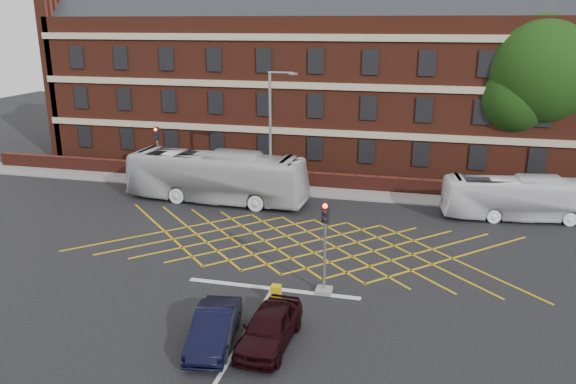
% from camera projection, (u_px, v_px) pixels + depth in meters
% --- Properties ---
extents(ground, '(120.00, 120.00, 0.00)m').
position_uv_depth(ground, '(291.00, 259.00, 28.63)').
color(ground, black).
rests_on(ground, ground).
extents(victorian_building, '(51.00, 12.17, 20.40)m').
position_uv_depth(victorian_building, '(356.00, 69.00, 46.72)').
color(victorian_building, '#542215').
rests_on(victorian_building, ground).
extents(boundary_wall, '(56.00, 0.50, 1.10)m').
position_uv_depth(boundary_wall, '(334.00, 181.00, 40.54)').
color(boundary_wall, '#4C1B14').
rests_on(boundary_wall, ground).
extents(far_pavement, '(60.00, 3.00, 0.12)m').
position_uv_depth(far_pavement, '(331.00, 191.00, 39.76)').
color(far_pavement, slate).
rests_on(far_pavement, ground).
extents(box_junction_hatching, '(8.22, 8.22, 0.02)m').
position_uv_depth(box_junction_hatching, '(300.00, 244.00, 30.49)').
color(box_junction_hatching, '#CC990C').
rests_on(box_junction_hatching, ground).
extents(stop_line, '(8.00, 0.30, 0.02)m').
position_uv_depth(stop_line, '(273.00, 289.00, 25.38)').
color(stop_line, silver).
rests_on(stop_line, ground).
extents(centre_line, '(0.15, 14.00, 0.02)m').
position_uv_depth(centre_line, '(222.00, 372.00, 19.34)').
color(centre_line, silver).
rests_on(centre_line, ground).
extents(bus_left, '(12.31, 3.44, 3.40)m').
position_uv_depth(bus_left, '(217.00, 177.00, 37.34)').
color(bus_left, silver).
rests_on(bus_left, ground).
extents(bus_right, '(9.73, 3.43, 2.65)m').
position_uv_depth(bus_right, '(523.00, 198.00, 34.03)').
color(bus_right, white).
rests_on(bus_right, ground).
extents(car_navy, '(2.04, 4.27, 1.35)m').
position_uv_depth(car_navy, '(214.00, 328.00, 20.84)').
color(car_navy, black).
rests_on(car_navy, ground).
extents(car_maroon, '(1.89, 4.29, 1.44)m').
position_uv_depth(car_maroon, '(269.00, 327.00, 20.81)').
color(car_maroon, black).
rests_on(car_maroon, ground).
extents(deciduous_tree, '(8.22, 8.14, 12.37)m').
position_uv_depth(deciduous_tree, '(536.00, 78.00, 39.95)').
color(deciduous_tree, black).
rests_on(deciduous_tree, ground).
extents(traffic_light_near, '(0.70, 0.70, 4.27)m').
position_uv_depth(traffic_light_near, '(325.00, 256.00, 24.51)').
color(traffic_light_near, slate).
rests_on(traffic_light_near, ground).
extents(traffic_light_far, '(0.70, 0.70, 4.27)m').
position_uv_depth(traffic_light_far, '(159.00, 161.00, 41.38)').
color(traffic_light_far, slate).
rests_on(traffic_light_far, ground).
extents(street_lamp, '(2.25, 1.00, 8.66)m').
position_uv_depth(street_lamp, '(272.00, 161.00, 36.20)').
color(street_lamp, slate).
rests_on(street_lamp, ground).
extents(direction_signs, '(1.10, 0.16, 2.20)m').
position_uv_depth(direction_signs, '(158.00, 163.00, 42.40)').
color(direction_signs, gray).
rests_on(direction_signs, ground).
extents(utility_cabinet, '(0.41, 0.37, 0.80)m').
position_uv_depth(utility_cabinet, '(276.00, 294.00, 24.04)').
color(utility_cabinet, '#C79E0B').
rests_on(utility_cabinet, ground).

